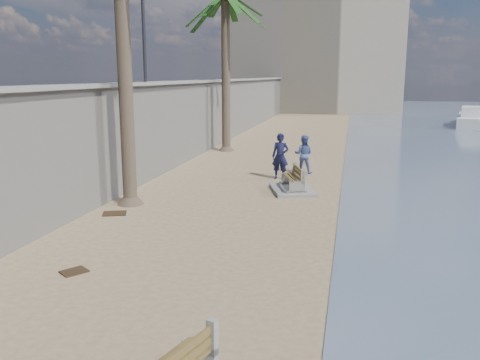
{
  "coord_description": "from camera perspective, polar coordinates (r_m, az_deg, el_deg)",
  "views": [
    {
      "loc": [
        2.26,
        -5.51,
        3.86
      ],
      "look_at": [
        -0.5,
        7.0,
        1.2
      ],
      "focal_mm": 38.0,
      "sensor_mm": 36.0,
      "label": 1
    }
  ],
  "objects": [
    {
      "name": "bench_far",
      "position": [
        17.16,
        5.93,
        -0.15
      ],
      "size": [
        1.82,
        2.21,
        0.8
      ],
      "color": "gray",
      "rests_on": "ground_plane"
    },
    {
      "name": "person_a",
      "position": [
        19.09,
        4.56,
        3.04
      ],
      "size": [
        0.75,
        0.54,
        1.99
      ],
      "primitive_type": "imported",
      "rotation": [
        0.0,
        0.0,
        -0.08
      ],
      "color": "#131535",
      "rests_on": "ground_plane"
    },
    {
      "name": "yacht_far",
      "position": [
        43.65,
        24.69,
        6.04
      ],
      "size": [
        3.71,
        7.97,
        1.5
      ],
      "primitive_type": null,
      "rotation": [
        0.0,
        0.0,
        1.36
      ],
      "color": "silver",
      "rests_on": "bay_water"
    },
    {
      "name": "end_building",
      "position": [
        57.76,
        8.46,
        14.71
      ],
      "size": [
        18.0,
        12.0,
        14.0
      ],
      "primitive_type": "cube",
      "color": "#B7AA93",
      "rests_on": "ground_plane"
    },
    {
      "name": "debris_d",
      "position": [
        10.8,
        -18.13,
        -9.73
      ],
      "size": [
        0.6,
        0.62,
        0.03
      ],
      "primitive_type": "cube",
      "rotation": [
        0.0,
        0.0,
        0.95
      ],
      "color": "#382616",
      "rests_on": "ground_plane"
    },
    {
      "name": "wall_cap",
      "position": [
        26.58,
        -3.94,
        11.02
      ],
      "size": [
        0.8,
        70.0,
        0.12
      ],
      "primitive_type": "cube",
      "color": "gray",
      "rests_on": "seawall"
    },
    {
      "name": "person_b",
      "position": [
        20.34,
        7.15,
        3.12
      ],
      "size": [
        0.85,
        0.68,
        1.7
      ],
      "primitive_type": "imported",
      "rotation": [
        0.0,
        0.0,
        3.09
      ],
      "color": "#485A95",
      "rests_on": "ground_plane"
    },
    {
      "name": "seawall",
      "position": [
        26.67,
        -3.89,
        7.15
      ],
      "size": [
        0.45,
        70.0,
        3.5
      ],
      "primitive_type": "cube",
      "color": "gray",
      "rests_on": "ground_plane"
    },
    {
      "name": "debris_c",
      "position": [
        14.82,
        -13.9,
        -3.66
      ],
      "size": [
        0.79,
        0.71,
        0.03
      ],
      "primitive_type": "cube",
      "rotation": [
        0.0,
        0.0,
        3.5
      ],
      "color": "#382616",
      "rests_on": "ground_plane"
    }
  ]
}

